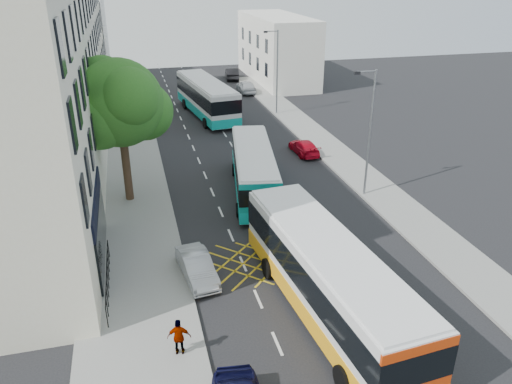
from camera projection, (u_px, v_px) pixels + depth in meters
ground at (352, 330)px, 20.55m from camera, size 120.00×120.00×0.00m
pavement_left at (130, 200)px, 31.80m from camera, size 5.00×70.00×0.15m
pavement_right at (361, 175)px, 35.43m from camera, size 3.00×70.00×0.15m
terrace_main at (39, 70)px, 36.14m from camera, size 8.30×45.00×13.50m
terrace_far at (74, 40)px, 63.74m from camera, size 8.00×20.00×10.00m
building_right at (276, 48)px, 63.67m from camera, size 6.00×18.00×8.00m
street_tree at (119, 104)px, 29.19m from camera, size 6.30×5.70×8.80m
lamp_near at (369, 128)px, 30.61m from camera, size 1.45×0.15×8.00m
lamp_far at (276, 68)px, 48.23m from camera, size 1.45×0.15×8.00m
railings at (108, 278)px, 22.72m from camera, size 0.08×5.60×1.14m
bus_near at (328, 278)px, 20.84m from camera, size 3.91×12.43×3.44m
bus_mid at (254, 170)px, 32.46m from camera, size 4.23×10.82×2.97m
bus_far at (207, 97)px, 49.03m from camera, size 4.46×12.62×3.48m
motorbike at (397, 366)px, 17.57m from camera, size 0.72×2.01×1.80m
parked_car_silver at (197, 267)px, 23.74m from camera, size 1.77×3.87×1.23m
red_hatchback at (304, 147)px, 39.52m from camera, size 1.69×3.89×1.12m
distant_car_grey at (200, 88)px, 58.35m from camera, size 2.54×4.60×1.22m
distant_car_silver at (246, 87)px, 58.29m from camera, size 1.73×4.28×1.45m
distant_car_dark at (232, 73)px, 65.36m from camera, size 2.14×4.64×1.48m
pedestrian_far at (179, 337)px, 18.82m from camera, size 0.97×0.55×1.55m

